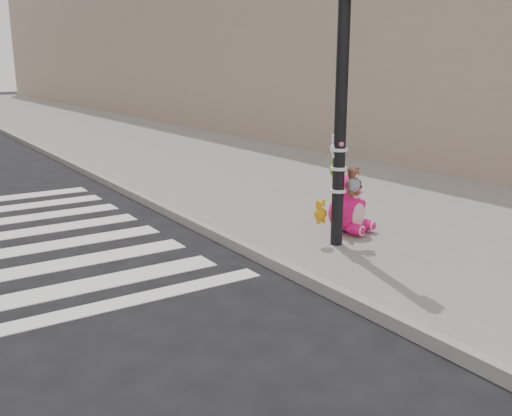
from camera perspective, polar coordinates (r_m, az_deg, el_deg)
ground at (r=5.16m, az=-0.99°, el=-15.02°), size 120.00×120.00×0.00m
sidewalk_near at (r=15.86m, az=-5.10°, el=5.09°), size 7.00×80.00×0.14m
curb_edge at (r=14.57m, az=-17.14°, el=3.74°), size 0.12×80.00×0.15m
bld_near at (r=27.20m, az=-5.15°, el=19.18°), size 5.00×60.00×10.00m
signal_pole at (r=7.57m, az=8.51°, el=8.78°), size 0.66×0.49×4.00m
pink_bunny at (r=8.41m, az=9.23°, el=0.06°), size 0.70×0.77×0.90m
red_teddy at (r=8.62m, az=8.05°, el=-1.39°), size 0.13×0.09×0.19m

